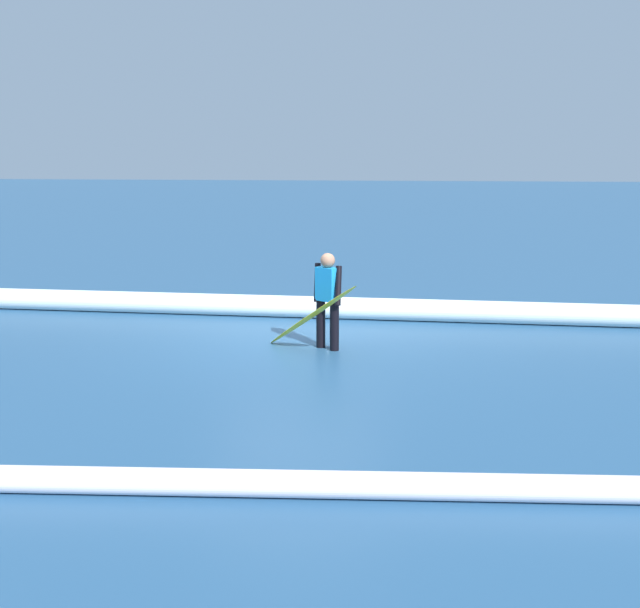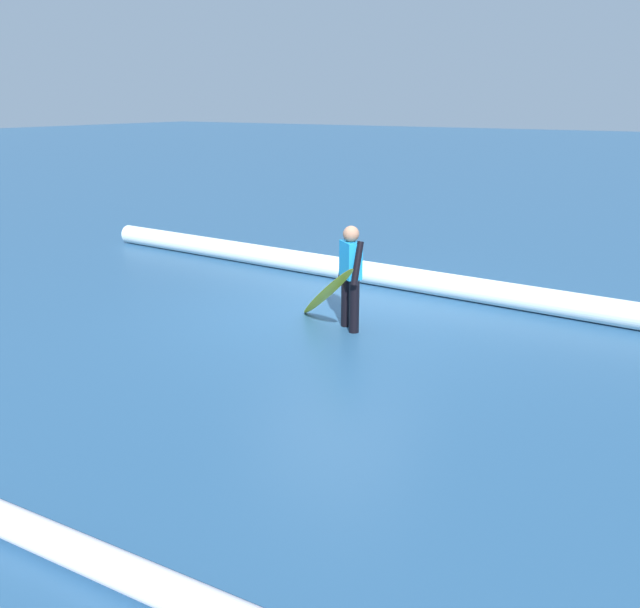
% 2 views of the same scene
% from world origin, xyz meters
% --- Properties ---
extents(ground_plane, '(134.62, 134.62, 0.00)m').
position_xyz_m(ground_plane, '(0.00, 0.00, 0.00)').
color(ground_plane, '#275178').
extents(surfer, '(0.44, 0.51, 1.46)m').
position_xyz_m(surfer, '(-0.53, 0.50, 0.82)').
color(surfer, black).
rests_on(surfer, ground_plane).
extents(surfboard, '(1.56, 1.28, 1.15)m').
position_xyz_m(surfboard, '(-0.32, 0.79, 0.56)').
color(surfboard, yellow).
rests_on(surfboard, ground_plane).
extents(wave_crest_foreground, '(16.01, 0.77, 0.39)m').
position_xyz_m(wave_crest_foreground, '(-1.44, -1.69, 0.19)').
color(wave_crest_foreground, white).
rests_on(wave_crest_foreground, ground_plane).
extents(wave_crest_midground, '(19.18, 1.69, 0.24)m').
position_xyz_m(wave_crest_midground, '(-2.54, 5.62, 0.12)').
color(wave_crest_midground, white).
rests_on(wave_crest_midground, ground_plane).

